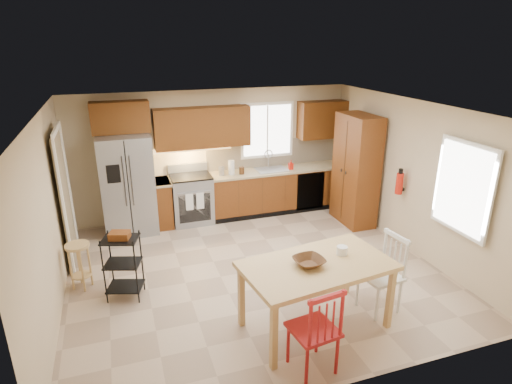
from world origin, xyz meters
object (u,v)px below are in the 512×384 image
object	(u,v)px
refrigerator	(128,185)
range_stove	(192,200)
chair_red	(313,328)
table_bowl	(309,265)
utility_cart	(123,267)
table_jar	(342,252)
fire_extinguisher	(399,184)
soap_bottle	(291,165)
bar_stool	(80,266)
dining_table	(316,296)
chair_white	(380,275)
pantry	(356,170)

from	to	relation	value
refrigerator	range_stove	bearing A→B (deg)	2.99
chair_red	table_bowl	xyz separation A→B (m)	(0.24, 0.65, 0.36)
utility_cart	chair_red	bearing A→B (deg)	-30.39
table_jar	utility_cart	xyz separation A→B (m)	(-2.60, 1.32, -0.44)
refrigerator	table_bowl	distance (m)	4.09
table_jar	fire_extinguisher	bearing A→B (deg)	38.39
refrigerator	fire_extinguisher	bearing A→B (deg)	-24.52
table_bowl	soap_bottle	bearing A→B (deg)	70.18
chair_red	bar_stool	xyz separation A→B (m)	(-2.44, 2.52, -0.18)
fire_extinguisher	table_jar	bearing A→B (deg)	-141.61
fire_extinguisher	dining_table	bearing A→B (deg)	-144.70
chair_red	fire_extinguisher	bearing A→B (deg)	33.11
fire_extinguisher	chair_white	distance (m)	2.20
dining_table	table_bowl	distance (m)	0.46
dining_table	table_bowl	size ratio (longest dim) A/B	4.94
refrigerator	table_jar	distance (m)	4.25
soap_bottle	chair_red	size ratio (longest dim) A/B	0.18
range_stove	chair_red	world-z (taller)	chair_red
range_stove	pantry	distance (m)	3.19
dining_table	pantry	bearing A→B (deg)	44.17
soap_bottle	table_bowl	distance (m)	3.83
table_jar	soap_bottle	bearing A→B (deg)	77.13
pantry	utility_cart	distance (m)	4.57
soap_bottle	fire_extinguisher	bearing A→B (deg)	-59.47
soap_bottle	fire_extinguisher	size ratio (longest dim) A/B	0.53
table_jar	dining_table	bearing A→B (deg)	-164.05
dining_table	chair_white	size ratio (longest dim) A/B	1.70
chair_white	bar_stool	size ratio (longest dim) A/B	1.52
pantry	soap_bottle	bearing A→B (deg)	136.55
table_jar	chair_red	bearing A→B (deg)	-134.18
fire_extinguisher	utility_cart	xyz separation A→B (m)	(-4.55, -0.23, -0.63)
chair_red	chair_white	world-z (taller)	same
refrigerator	table_bowl	bearing A→B (deg)	-62.61
range_stove	table_bowl	bearing A→B (deg)	-78.80
chair_red	table_jar	bearing A→B (deg)	38.32
utility_cart	table_bowl	bearing A→B (deg)	-16.46
soap_bottle	pantry	distance (m)	1.31
range_stove	fire_extinguisher	xyz separation A→B (m)	(3.18, -2.04, 0.64)
refrigerator	dining_table	size ratio (longest dim) A/B	1.02
fire_extinguisher	table_bowl	xyz separation A→B (m)	(-2.45, -1.65, -0.22)
refrigerator	chair_white	world-z (taller)	refrigerator
table_jar	range_stove	bearing A→B (deg)	109.00
range_stove	chair_white	world-z (taller)	chair_white
soap_bottle	utility_cart	distance (m)	4.07
refrigerator	bar_stool	bearing A→B (deg)	-114.48
table_jar	table_bowl	bearing A→B (deg)	-167.47
range_stove	chair_white	bearing A→B (deg)	-63.78
pantry	utility_cart	bearing A→B (deg)	-163.63
chair_red	bar_stool	bearing A→B (deg)	126.56
chair_red	table_jar	distance (m)	1.13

